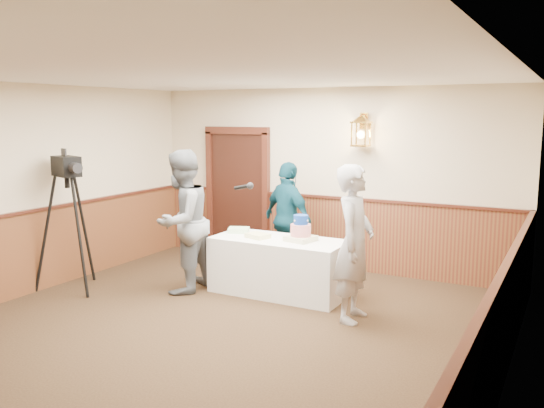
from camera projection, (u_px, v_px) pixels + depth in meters
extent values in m
plane|color=black|center=(198.00, 342.00, 6.13)|extent=(7.00, 7.00, 0.00)
cube|color=beige|center=(327.00, 179.00, 8.96)|extent=(6.00, 0.02, 2.80)
cube|color=beige|center=(2.00, 193.00, 7.31)|extent=(0.02, 7.00, 2.80)
cube|color=beige|center=(508.00, 243.00, 4.52)|extent=(0.02, 7.00, 2.80)
cube|color=white|center=(192.00, 73.00, 5.70)|extent=(6.00, 7.00, 0.02)
cube|color=#5B261A|center=(326.00, 232.00, 9.08)|extent=(5.98, 0.04, 1.10)
cube|color=#5B261A|center=(8.00, 259.00, 7.43)|extent=(0.04, 6.98, 1.10)
cube|color=#5B261A|center=(498.00, 345.00, 4.66)|extent=(0.04, 6.98, 1.10)
cube|color=#431C11|center=(326.00, 197.00, 8.98)|extent=(5.98, 0.07, 0.04)
cube|color=black|center=(238.00, 195.00, 9.72)|extent=(1.00, 0.06, 2.10)
cube|color=white|center=(279.00, 266.00, 7.73)|extent=(1.80, 0.80, 0.75)
cube|color=beige|center=(301.00, 238.00, 7.55)|extent=(0.40, 0.40, 0.07)
cylinder|color=red|center=(301.00, 230.00, 7.53)|extent=(0.27, 0.27, 0.16)
cylinder|color=#133A95|center=(301.00, 220.00, 7.51)|extent=(0.19, 0.19, 0.12)
cube|color=#E4EA8C|center=(258.00, 236.00, 7.73)|extent=(0.35, 0.30, 0.06)
cube|color=#B2E7A3|center=(239.00, 230.00, 8.10)|extent=(0.35, 0.32, 0.07)
imported|color=slate|center=(182.00, 222.00, 7.74)|extent=(0.77, 0.97, 1.93)
cylinder|color=black|center=(242.00, 187.00, 7.12)|extent=(0.23, 0.08, 0.09)
sphere|color=black|center=(250.00, 186.00, 7.05)|extent=(0.08, 0.08, 0.08)
imported|color=#9D9DA3|center=(354.00, 243.00, 6.66)|extent=(0.48, 0.70, 1.84)
imported|color=#0F3F50|center=(288.00, 219.00, 8.60)|extent=(1.08, 0.80, 1.70)
cube|color=black|center=(66.00, 166.00, 7.69)|extent=(0.51, 0.39, 0.27)
cylinder|color=black|center=(75.00, 168.00, 7.47)|extent=(0.22, 0.19, 0.13)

